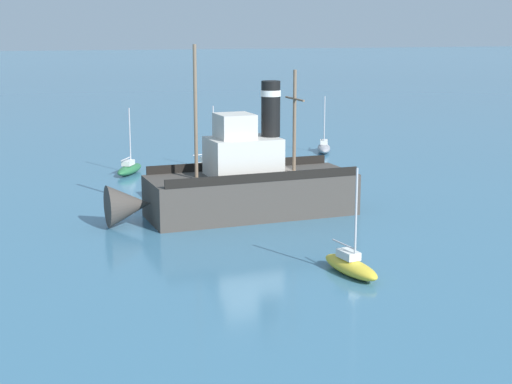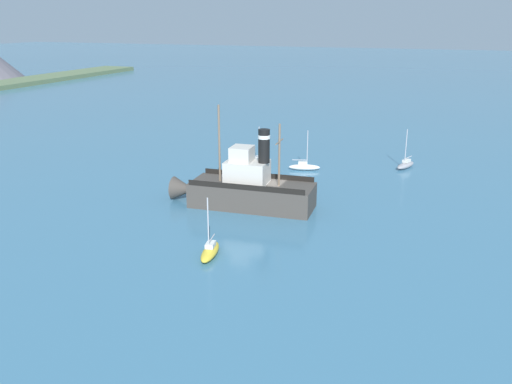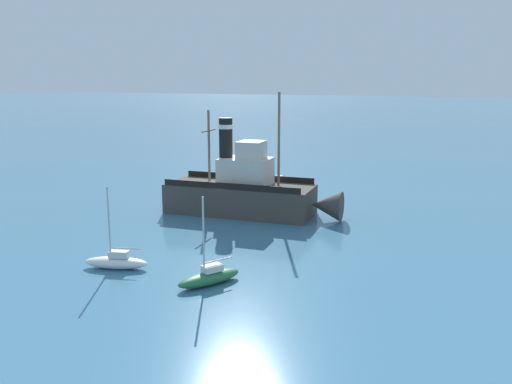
% 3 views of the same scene
% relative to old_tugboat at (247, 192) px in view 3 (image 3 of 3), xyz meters
% --- Properties ---
extents(ground_plane, '(600.00, 600.00, 0.00)m').
position_rel_old_tugboat_xyz_m(ground_plane, '(1.13, -2.16, -1.83)').
color(ground_plane, teal).
extents(old_tugboat, '(5.24, 14.60, 9.90)m').
position_rel_old_tugboat_xyz_m(old_tugboat, '(0.00, 0.00, 0.00)').
color(old_tugboat, '#423D38').
rests_on(old_tugboat, ground).
extents(sailboat_white, '(2.10, 3.96, 4.90)m').
position_rel_old_tugboat_xyz_m(sailboat_white, '(14.94, -1.66, -1.40)').
color(sailboat_white, white).
rests_on(sailboat_white, ground).
extents(sailboat_green, '(3.84, 2.84, 4.90)m').
position_rel_old_tugboat_xyz_m(sailboat_green, '(14.99, 4.53, -1.40)').
color(sailboat_green, '#286B3D').
rests_on(sailboat_green, ground).
extents(sailboat_yellow, '(3.94, 1.79, 4.90)m').
position_rel_old_tugboat_xyz_m(sailboat_yellow, '(-11.90, -1.76, -1.40)').
color(sailboat_yellow, gold).
rests_on(sailboat_yellow, ground).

